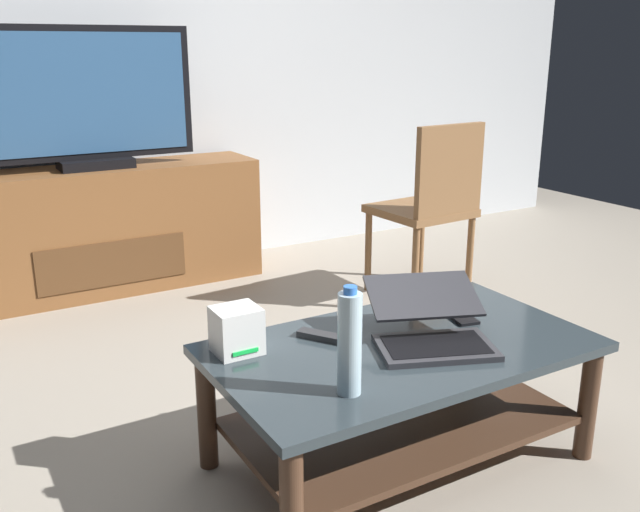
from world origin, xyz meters
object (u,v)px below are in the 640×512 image
water_bottle_near (350,343)px  tv_remote (322,336)px  dining_chair (431,201)px  router_box (237,330)px  media_cabinet (101,230)px  laptop (430,326)px  television (90,101)px  coffee_table (400,381)px  cell_phone (460,317)px

water_bottle_near → tv_remote: water_bottle_near is taller
dining_chair → router_box: dining_chair is taller
media_cabinet → laptop: (0.48, -2.18, 0.13)m
media_cabinet → water_bottle_near: bearing=-87.7°
media_cabinet → dining_chair: (1.44, -1.00, 0.19)m
laptop → water_bottle_near: (-0.39, -0.15, 0.09)m
television → dining_chair: (1.44, -0.98, -0.49)m
coffee_table → laptop: size_ratio=2.52×
laptop → cell_phone: laptop is taller
router_box → water_bottle_near: water_bottle_near is taller
media_cabinet → television: 0.68m
laptop → tv_remote: laptop is taller
media_cabinet → cell_phone: media_cabinet is taller
television → dining_chair: bearing=-34.2°
router_box → coffee_table: bearing=-23.4°
media_cabinet → tv_remote: media_cabinet is taller
coffee_table → dining_chair: (1.04, 1.15, 0.24)m
coffee_table → television: bearing=100.7°
water_bottle_near → tv_remote: (0.12, 0.33, -0.13)m
television → laptop: 2.28m
television → laptop: (0.48, -2.16, -0.55)m
media_cabinet → tv_remote: (0.21, -2.00, 0.08)m
coffee_table → water_bottle_near: (-0.31, -0.18, 0.27)m
coffee_table → cell_phone: bearing=13.2°
television → water_bottle_near: television is taller
router_box → cell_phone: bearing=-9.8°
media_cabinet → television: (0.00, -0.02, 0.68)m
coffee_table → tv_remote: (-0.19, 0.15, 0.14)m
coffee_table → cell_phone: 0.33m
coffee_table → tv_remote: bearing=141.9°
laptop → router_box: 0.59m
television → water_bottle_near: size_ratio=3.54×
laptop → coffee_table: bearing=157.4°
tv_remote → water_bottle_near: bearing=-142.8°
coffee_table → media_cabinet: size_ratio=0.69×
dining_chair → laptop: 1.52m
water_bottle_near → router_box: bearing=111.7°
television → router_box: bearing=-91.8°
coffee_table → router_box: router_box is taller
laptop → water_bottle_near: size_ratio=1.56×
television → tv_remote: 2.07m
dining_chair → tv_remote: bearing=-141.1°
television → tv_remote: bearing=-84.0°
media_cabinet → tv_remote: size_ratio=10.65×
media_cabinet → laptop: bearing=-77.6°
router_box → cell_phone: size_ratio=1.00×
laptop → dining_chair: bearing=50.9°
tv_remote → coffee_table: bearing=-71.9°
router_box → laptop: bearing=-23.3°
television → router_box: television is taller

